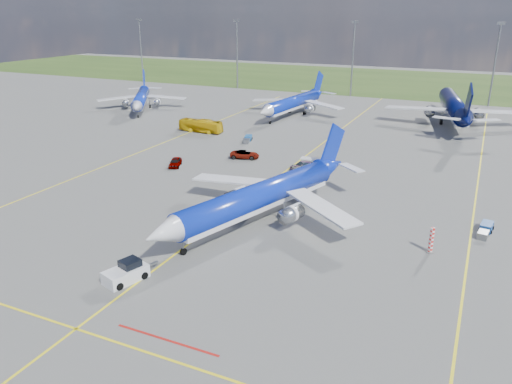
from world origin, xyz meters
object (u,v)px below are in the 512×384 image
at_px(main_airliner, 259,221).
at_px(service_car_c, 303,166).
at_px(baggage_tug_w, 485,229).
at_px(baggage_tug_c, 248,139).
at_px(apron_bus, 201,126).
at_px(service_car_b, 245,154).
at_px(bg_jet_nw, 142,109).
at_px(bg_jet_nnw, 293,115).
at_px(bg_jet_n, 452,122).
at_px(pushback_tug, 127,273).
at_px(warning_post, 431,240).
at_px(service_car_a, 175,162).

bearing_deg(main_airliner, service_car_c, 113.10).
bearing_deg(baggage_tug_w, service_car_c, 160.25).
xyz_separation_m(service_car_c, baggage_tug_c, (-17.01, 13.48, -0.21)).
bearing_deg(service_car_c, baggage_tug_c, -174.80).
relative_size(apron_bus, baggage_tug_c, 2.19).
bearing_deg(baggage_tug_w, service_car_b, 165.25).
bearing_deg(bg_jet_nw, bg_jet_nnw, -18.62).
relative_size(bg_jet_nnw, baggage_tug_c, 7.73).
xyz_separation_m(bg_jet_nw, baggage_tug_w, (87.85, -48.01, 0.48)).
height_order(main_airliner, baggage_tug_c, main_airliner).
distance_m(bg_jet_nw, bg_jet_n, 80.85).
height_order(bg_jet_n, baggage_tug_c, bg_jet_n).
xyz_separation_m(bg_jet_nw, service_car_c, (58.63, -32.84, 0.69)).
bearing_deg(bg_jet_n, service_car_c, 57.57).
relative_size(pushback_tug, apron_bus, 0.61).
bearing_deg(warning_post, bg_jet_n, 92.75).
height_order(bg_jet_nnw, baggage_tug_w, bg_jet_nnw).
relative_size(warning_post, service_car_c, 0.63).
height_order(bg_jet_nw, baggage_tug_c, bg_jet_nw).
bearing_deg(service_car_a, bg_jet_nnw, 64.72).
xyz_separation_m(bg_jet_nw, baggage_tug_c, (41.62, -19.36, 0.48)).
height_order(bg_jet_nnw, main_airliner, main_airliner).
bearing_deg(bg_jet_n, service_car_b, 45.92).
bearing_deg(warning_post, bg_jet_nw, 145.69).
xyz_separation_m(warning_post, service_car_c, (-23.69, 23.33, -0.81)).
distance_m(bg_jet_nnw, main_airliner, 69.41).
distance_m(warning_post, bg_jet_n, 74.61).
relative_size(main_airliner, service_car_c, 8.06).
xyz_separation_m(warning_post, pushback_tug, (-27.28, -19.45, -0.66)).
bearing_deg(warning_post, service_car_b, 144.80).
bearing_deg(apron_bus, bg_jet_nnw, -24.33).
relative_size(bg_jet_n, service_car_b, 8.39).
bearing_deg(service_car_b, baggage_tug_c, 8.50).
bearing_deg(bg_jet_nw, baggage_tug_c, -57.34).
relative_size(main_airliner, baggage_tug_w, 8.07).
xyz_separation_m(bg_jet_n, baggage_tug_c, (-37.12, -37.70, 0.48)).
height_order(main_airliner, pushback_tug, main_airliner).
bearing_deg(service_car_b, bg_jet_nw, 41.68).
bearing_deg(service_car_a, service_car_c, -1.74).
height_order(apron_bus, service_car_a, apron_bus).
relative_size(bg_jet_nw, bg_jet_nnw, 0.94).
bearing_deg(service_car_c, pushback_tug, -51.20).
bearing_deg(apron_bus, main_airliner, -140.50).
relative_size(bg_jet_n, apron_bus, 4.38).
relative_size(apron_bus, service_car_c, 2.17).
bearing_deg(service_car_b, service_car_a, 122.71).
height_order(warning_post, pushback_tug, warning_post).
xyz_separation_m(bg_jet_nw, pushback_tug, (55.04, -75.62, 0.84)).
bearing_deg(baggage_tug_w, baggage_tug_c, 155.90).
bearing_deg(bg_jet_n, pushback_tug, 64.86).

